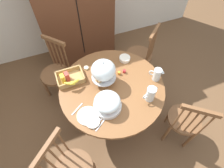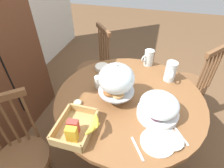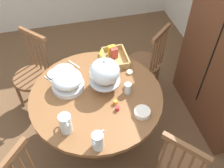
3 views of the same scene
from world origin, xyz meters
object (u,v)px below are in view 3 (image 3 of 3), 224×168
Objects in this scene: windsor_chair_facing_door at (33,76)px; cereal_bowl at (142,112)px; windsor_chair_near_window at (181,165)px; milk_pitcher at (66,124)px; cereal_basket at (113,56)px; pastry_stand_with_dome at (105,73)px; drinking_glass at (128,88)px; butter_dish at (130,72)px; fruit_platter_covered at (68,81)px; dining_table at (97,108)px; china_plate_small at (55,74)px; orange_juice_pitcher at (98,141)px; windsor_chair_by_cabinet at (145,64)px; china_plate_large at (64,71)px.

cereal_bowl is at bearing 43.22° from windsor_chair_facing_door.
windsor_chair_near_window and windsor_chair_facing_door have the same top height.
cereal_bowl is (-0.01, 0.64, -0.06)m from milk_pitcher.
pastry_stand_with_dome is at bearing -24.68° from cereal_basket.
windsor_chair_facing_door reaches higher than cereal_bowl.
pastry_stand_with_dome is at bearing -147.70° from cereal_bowl.
pastry_stand_with_dome reaches higher than windsor_chair_near_window.
windsor_chair_facing_door is 1.20m from drinking_glass.
butter_dish is (-0.90, -0.20, 0.30)m from windsor_chair_near_window.
butter_dish is at bearing 115.58° from pastry_stand_with_dome.
pastry_stand_with_dome reaches higher than milk_pitcher.
fruit_platter_covered is at bearing -136.58° from windsor_chair_near_window.
fruit_platter_covered is (-0.15, -0.23, 0.29)m from dining_table.
china_plate_small is (0.08, -0.61, -0.03)m from cereal_basket.
orange_juice_pitcher is 1.10× the size of china_plate_small.
windsor_chair_by_cabinet reaches higher than cereal_bowl.
cereal_basket is 0.61m from china_plate_small.
milk_pitcher is at bearing -65.12° from drinking_glass.
windsor_chair_by_cabinet is 1.11m from china_plate_small.
china_plate_large is (-0.90, -0.16, -0.07)m from orange_juice_pitcher.
fruit_platter_covered is 0.61m from butter_dish.
windsor_chair_by_cabinet is 8.86× the size of drinking_glass.
windsor_chair_near_window is at bearing 31.16° from cereal_bowl.
windsor_chair_near_window is 6.50× the size of china_plate_small.
windsor_chair_by_cabinet reaches higher than butter_dish.
pastry_stand_with_dome is at bearing 121.83° from dining_table.
dining_table is 1.25× the size of windsor_chair_by_cabinet.
cereal_basket is 2.87× the size of drinking_glass.
cereal_bowl is 0.51m from butter_dish.
fruit_platter_covered is 0.55m from drinking_glass.
windsor_chair_by_cabinet is 2.83× the size of pastry_stand_with_dome.
pastry_stand_with_dome is (0.52, -0.60, 0.48)m from windsor_chair_by_cabinet.
windsor_chair_facing_door is at bearing -138.75° from dining_table.
pastry_stand_with_dome is 2.29× the size of china_plate_small.
china_plate_large is at bearing -128.00° from drinking_glass.
butter_dish is (-0.72, 0.47, -0.06)m from orange_juice_pitcher.
drinking_glass is at bearing 59.83° from pastry_stand_with_dome.
milk_pitcher reaches higher than dining_table.
china_plate_large is 3.67× the size of butter_dish.
windsor_chair_facing_door is 16.25× the size of butter_dish.
milk_pitcher is (-0.39, -0.88, 0.37)m from windsor_chair_near_window.
fruit_platter_covered is (0.54, 0.37, 0.37)m from windsor_chair_facing_door.
pastry_stand_with_dome is at bearing -64.42° from butter_dish.
china_plate_small is 1.36× the size of drinking_glass.
orange_juice_pitcher is 2.75× the size of butter_dish.
windsor_chair_facing_door reaches higher than drinking_glass.
windsor_chair_facing_door is 3.09× the size of cereal_basket.
cereal_basket is 2.26× the size of cereal_bowl.
drinking_glass is 1.83× the size of butter_dish.
orange_juice_pitcher is 0.92m from china_plate_large.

